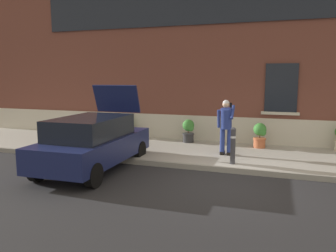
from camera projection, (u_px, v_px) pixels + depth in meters
ground_plane at (226, 183)px, 8.32m from camera, size 80.00×80.00×0.00m
sidewalk at (241, 155)px, 10.93m from camera, size 24.00×3.60×0.15m
curb_edge at (232, 170)px, 9.19m from camera, size 24.00×0.12×0.15m
building_facade at (252, 46)px, 12.73m from camera, size 24.00×1.52×7.50m
hatchback_car_navy at (93, 142)px, 9.42m from camera, size 1.86×4.10×2.34m
bollard_near_person at (233, 144)px, 9.50m from camera, size 0.15×0.15×1.04m
person_on_phone at (226, 124)px, 10.48m from camera, size 0.51×0.51×1.74m
planter_olive at (128, 126)px, 13.70m from camera, size 0.44×0.44×0.86m
planter_charcoal at (189, 130)px, 12.68m from camera, size 0.44×0.44×0.86m
planter_terracotta at (260, 135)px, 11.70m from camera, size 0.44×0.44×0.86m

